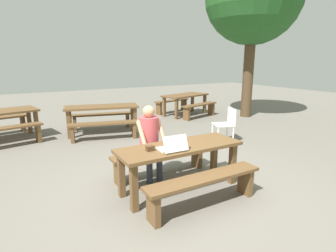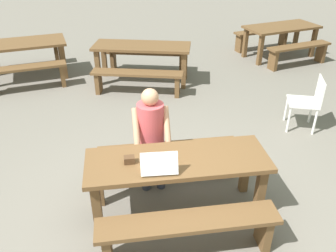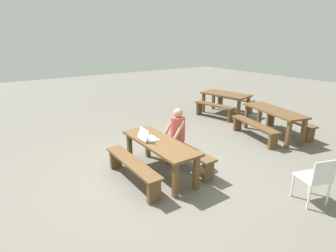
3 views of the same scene
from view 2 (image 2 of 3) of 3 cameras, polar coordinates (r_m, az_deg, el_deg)
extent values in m
plane|color=slate|center=(4.11, 1.42, -13.37)|extent=(30.00, 30.00, 0.00)
cube|color=brown|center=(3.68, 1.56, -5.58)|extent=(1.90, 0.66, 0.05)
cube|color=brown|center=(3.70, -11.32, -13.16)|extent=(0.09, 0.09, 0.66)
cube|color=brown|center=(3.94, 14.56, -10.49)|extent=(0.09, 0.09, 0.66)
cube|color=brown|center=(4.05, -11.16, -8.72)|extent=(0.09, 0.09, 0.66)
cube|color=brown|center=(4.27, 12.33, -6.58)|extent=(0.09, 0.09, 0.66)
cube|color=brown|center=(3.39, 3.31, -15.09)|extent=(1.72, 0.30, 0.05)
cube|color=brown|center=(3.52, -9.75, -18.79)|extent=(0.08, 0.24, 0.41)
cube|color=brown|center=(3.74, 15.16, -15.83)|extent=(0.08, 0.24, 0.41)
cube|color=brown|center=(4.32, 0.13, -3.72)|extent=(1.72, 0.30, 0.05)
cube|color=brown|center=(4.42, -9.75, -6.90)|extent=(0.08, 0.24, 0.41)
cube|color=brown|center=(4.60, 9.58, -5.23)|extent=(0.08, 0.24, 0.41)
cube|color=white|center=(3.57, -1.59, -6.10)|extent=(0.37, 0.24, 0.02)
cube|color=white|center=(3.38, -1.41, -6.09)|extent=(0.36, 0.11, 0.21)
cube|color=black|center=(3.38, -1.42, -5.99)|extent=(0.33, 0.10, 0.19)
cube|color=#4C331E|center=(3.60, -6.25, -5.41)|extent=(0.11, 0.08, 0.07)
cylinder|color=#333847|center=(4.26, -3.57, -7.64)|extent=(0.10, 0.10, 0.45)
cylinder|color=#333847|center=(4.28, -1.15, -7.44)|extent=(0.10, 0.10, 0.45)
cube|color=#333847|center=(4.19, -2.57, -3.92)|extent=(0.28, 0.28, 0.12)
cylinder|color=#C64C51|center=(4.10, -2.81, 0.26)|extent=(0.31, 0.31, 0.52)
cylinder|color=tan|center=(3.99, -5.17, -0.31)|extent=(0.07, 0.32, 0.41)
cylinder|color=tan|center=(4.02, -0.18, 0.06)|extent=(0.07, 0.32, 0.41)
sphere|color=tan|center=(3.94, -2.93, 4.68)|extent=(0.20, 0.20, 0.20)
cube|color=white|center=(5.80, 20.88, 3.63)|extent=(0.56, 0.56, 0.02)
cube|color=white|center=(5.76, 23.29, 5.20)|extent=(0.16, 0.42, 0.38)
cylinder|color=white|center=(6.03, 18.49, 2.69)|extent=(0.04, 0.04, 0.43)
cylinder|color=white|center=(5.69, 18.88, 0.97)|extent=(0.04, 0.04, 0.43)
cylinder|color=white|center=(6.10, 22.01, 2.34)|extent=(0.04, 0.04, 0.43)
cylinder|color=white|center=(5.77, 22.58, 0.62)|extent=(0.04, 0.04, 0.43)
cube|color=brown|center=(7.82, -22.38, 12.22)|extent=(1.77, 1.15, 0.05)
cube|color=brown|center=(7.62, -16.44, 9.83)|extent=(0.11, 0.11, 0.70)
cube|color=brown|center=(8.23, -16.89, 11.23)|extent=(0.11, 0.11, 0.70)
cube|color=brown|center=(7.25, -21.93, 8.73)|extent=(1.50, 0.59, 0.05)
cube|color=brown|center=(7.33, -16.65, 7.87)|extent=(0.13, 0.25, 0.43)
cube|color=brown|center=(8.54, -22.06, 11.74)|extent=(1.50, 0.59, 0.05)
cube|color=brown|center=(8.61, -17.52, 10.99)|extent=(0.13, 0.25, 0.43)
cube|color=brown|center=(7.05, -4.26, 12.68)|extent=(1.99, 1.12, 0.05)
cube|color=brown|center=(7.13, -11.21, 9.18)|extent=(0.11, 0.11, 0.71)
cube|color=brown|center=(6.86, 2.54, 8.86)|extent=(0.11, 0.11, 0.71)
cube|color=brown|center=(7.57, -10.23, 10.49)|extent=(0.11, 0.11, 0.71)
cube|color=brown|center=(7.31, 2.77, 10.22)|extent=(0.11, 0.11, 0.71)
cube|color=brown|center=(6.59, -5.02, 8.49)|extent=(1.71, 0.70, 0.05)
cube|color=brown|center=(6.84, -11.13, 6.86)|extent=(0.14, 0.25, 0.40)
cube|color=brown|center=(6.59, 1.50, 6.49)|extent=(0.14, 0.25, 0.40)
cube|color=brown|center=(7.71, -3.44, 11.78)|extent=(1.71, 0.70, 0.05)
cube|color=brown|center=(7.93, -8.80, 10.31)|extent=(0.14, 0.25, 0.40)
cube|color=brown|center=(7.71, 2.18, 10.06)|extent=(0.14, 0.25, 0.40)
cube|color=brown|center=(8.92, 17.86, 14.93)|extent=(1.85, 1.19, 0.05)
cube|color=brown|center=(8.34, 14.65, 11.73)|extent=(0.11, 0.11, 0.69)
cube|color=brown|center=(9.30, 22.35, 12.34)|extent=(0.11, 0.11, 0.69)
cube|color=brown|center=(8.80, 12.35, 12.95)|extent=(0.11, 0.11, 0.69)
cube|color=brown|center=(9.71, 19.95, 13.47)|extent=(0.11, 0.11, 0.69)
cube|color=brown|center=(8.51, 20.42, 11.97)|extent=(1.56, 0.67, 0.05)
cube|color=brown|center=(8.15, 16.56, 10.10)|extent=(0.14, 0.25, 0.43)
cube|color=brown|center=(9.03, 23.38, 10.77)|extent=(0.14, 0.25, 0.43)
cube|color=brown|center=(9.49, 15.05, 14.55)|extent=(1.56, 0.67, 0.05)
cube|color=brown|center=(9.17, 11.41, 12.90)|extent=(0.14, 0.25, 0.43)
cube|color=brown|center=(9.96, 18.04, 13.39)|extent=(0.14, 0.25, 0.43)
camera|label=1|loc=(1.79, -90.14, -34.61)|focal=28.97mm
camera|label=3|loc=(4.62, 78.07, 4.25)|focal=28.53mm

